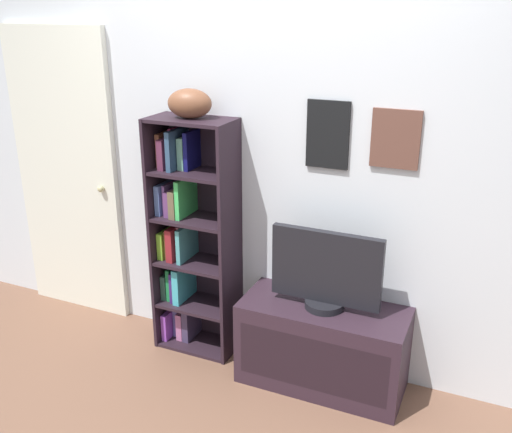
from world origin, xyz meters
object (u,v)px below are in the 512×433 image
Objects in this scene: football at (190,104)px; door at (67,176)px; tv_stand at (322,346)px; bookshelf at (189,238)px; television at (326,272)px.

door reaches higher than football.
door is (-1.91, 0.18, 0.73)m from tv_stand.
tv_stand is at bearing -5.43° from door.
football reaches higher than tv_stand.
bookshelf reaches higher than tv_stand.
football is at bearing -24.83° from bookshelf.
football is 0.13× the size of door.
bookshelf is at bearing -5.14° from door.
door is (-1.06, 0.12, -0.58)m from football.
bookshelf is 1.58× the size of tv_stand.
television is at bearing -5.68° from bookshelf.
bookshelf is 0.83m from football.
bookshelf is at bearing 174.32° from television.
football reaches higher than television.
television is 0.31× the size of door.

